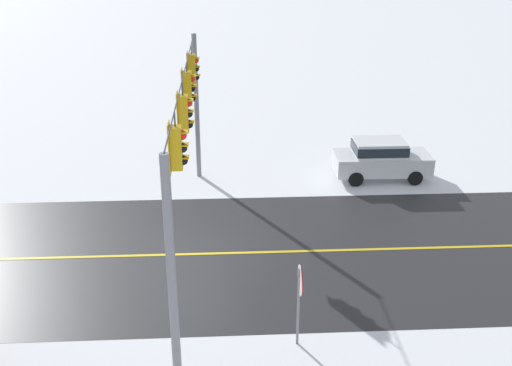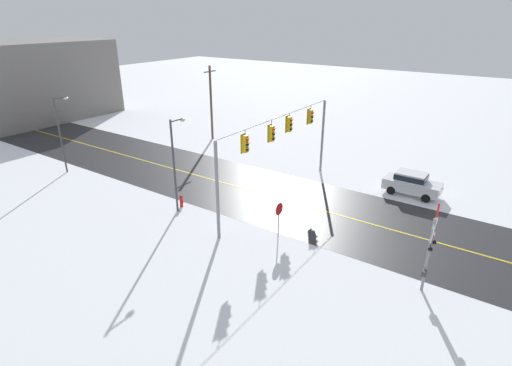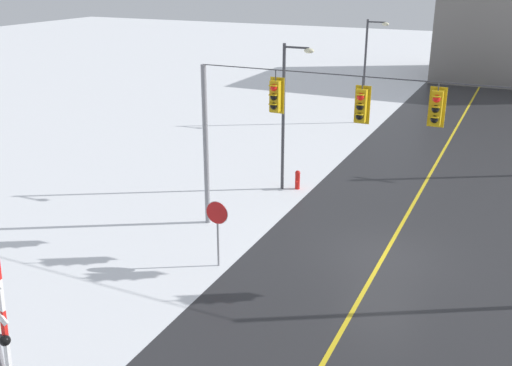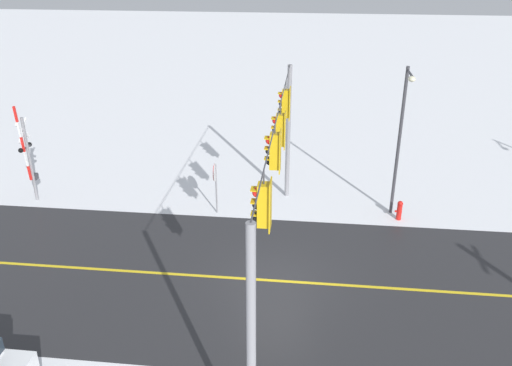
# 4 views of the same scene
# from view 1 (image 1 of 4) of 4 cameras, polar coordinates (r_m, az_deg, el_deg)

# --- Properties ---
(ground_plane) EXTENTS (160.00, 160.00, 0.00)m
(ground_plane) POSITION_cam_1_polar(r_m,az_deg,el_deg) (20.78, -5.95, -6.65)
(ground_plane) COLOR white
(road_asphalt) EXTENTS (9.00, 80.00, 0.01)m
(road_asphalt) POSITION_cam_1_polar(r_m,az_deg,el_deg) (21.96, -21.89, -6.61)
(road_asphalt) COLOR #28282B
(road_asphalt) RESTS_ON ground
(lane_centre_line) EXTENTS (0.14, 72.00, 0.01)m
(lane_centre_line) POSITION_cam_1_polar(r_m,az_deg,el_deg) (21.95, -21.89, -6.60)
(lane_centre_line) COLOR gold
(lane_centre_line) RESTS_ON ground
(signal_span) EXTENTS (14.20, 0.47, 6.22)m
(signal_span) POSITION_cam_1_polar(r_m,az_deg,el_deg) (19.06, -6.44, 5.04)
(signal_span) COLOR gray
(signal_span) RESTS_ON ground
(stop_sign) EXTENTS (0.80, 0.09, 2.35)m
(stop_sign) POSITION_cam_1_polar(r_m,az_deg,el_deg) (15.77, 4.11, -9.79)
(stop_sign) COLOR gray
(stop_sign) RESTS_ON ground
(parked_car_white) EXTENTS (1.83, 4.21, 1.74)m
(parked_car_white) POSITION_cam_1_polar(r_m,az_deg,el_deg) (26.92, 11.60, 2.33)
(parked_car_white) COLOR white
(parked_car_white) RESTS_ON ground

